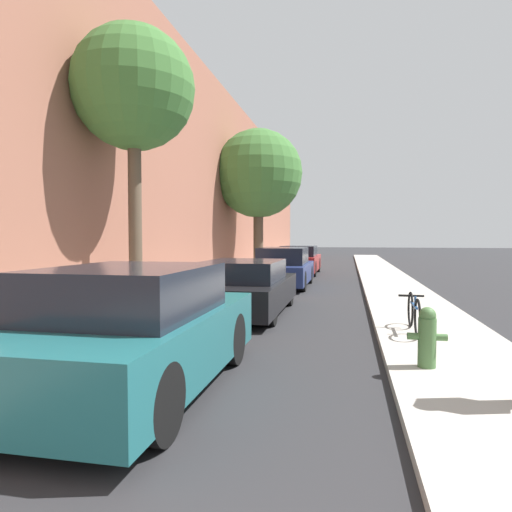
% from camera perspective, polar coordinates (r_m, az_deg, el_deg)
% --- Properties ---
extents(ground_plane, '(120.00, 120.00, 0.00)m').
position_cam_1_polar(ground_plane, '(15.70, 6.44, -3.98)').
color(ground_plane, '#28282B').
extents(sidewalk_left, '(2.00, 52.00, 0.12)m').
position_cam_1_polar(sidewalk_left, '(16.21, -3.84, -3.56)').
color(sidewalk_left, '#ADA89E').
rests_on(sidewalk_left, ground).
extents(sidewalk_right, '(2.00, 52.00, 0.12)m').
position_cam_1_polar(sidewalk_right, '(15.71, 17.06, -3.86)').
color(sidewalk_right, '#ADA89E').
rests_on(sidewalk_right, ground).
extents(building_facade_left, '(0.70, 52.00, 8.19)m').
position_cam_1_polar(building_facade_left, '(16.70, -8.43, 10.48)').
color(building_facade_left, '#9E604C').
rests_on(building_facade_left, ground).
extents(parked_car_teal, '(1.83, 3.94, 1.43)m').
position_cam_1_polar(parked_car_teal, '(5.36, -15.03, -9.22)').
color(parked_car_teal, black).
rests_on(parked_car_teal, ground).
extents(parked_car_black, '(1.86, 4.31, 1.22)m').
position_cam_1_polar(parked_car_black, '(10.30, -1.46, -4.05)').
color(parked_car_black, black).
rests_on(parked_car_black, ground).
extents(parked_car_navy, '(1.77, 4.21, 1.38)m').
position_cam_1_polar(parked_car_navy, '(15.78, 3.54, -1.56)').
color(parked_car_navy, black).
rests_on(parked_car_navy, ground).
extents(parked_car_red, '(1.74, 4.53, 1.33)m').
position_cam_1_polar(parked_car_red, '(21.27, 5.54, -0.55)').
color(parked_car_red, black).
rests_on(parked_car_red, ground).
extents(street_tree_near, '(2.50, 2.50, 5.92)m').
position_cam_1_polar(street_tree_near, '(10.09, -15.25, 19.54)').
color(street_tree_near, brown).
rests_on(street_tree_near, sidewalk_left).
extents(street_tree_far, '(3.88, 3.88, 6.36)m').
position_cam_1_polar(street_tree_far, '(20.11, 0.30, 10.33)').
color(street_tree_far, brown).
rests_on(street_tree_far, sidewalk_left).
extents(fire_hydrant, '(0.48, 0.22, 0.76)m').
position_cam_1_polar(fire_hydrant, '(6.12, 20.87, -9.49)').
color(fire_hydrant, '#47703D').
rests_on(fire_hydrant, sidewalk_right).
extents(bicycle, '(0.44, 1.56, 0.64)m').
position_cam_1_polar(bicycle, '(8.26, 19.37, -6.80)').
color(bicycle, black).
rests_on(bicycle, sidewalk_right).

